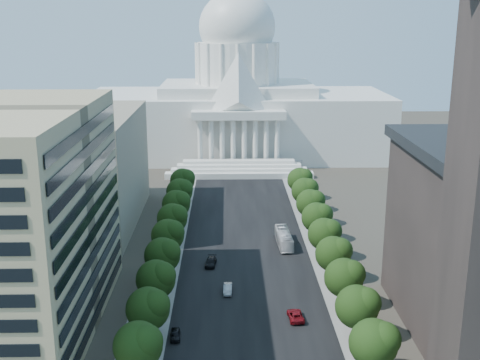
{
  "coord_description": "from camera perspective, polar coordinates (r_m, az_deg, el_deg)",
  "views": [
    {
      "loc": [
        -4.27,
        -57.83,
        54.27
      ],
      "look_at": [
        -1.16,
        82.47,
        16.39
      ],
      "focal_mm": 45.0,
      "sensor_mm": 36.0,
      "label": 1
    }
  ],
  "objects": [
    {
      "name": "tree_r_d",
      "position": [
        118.14,
        10.0,
        -9.02
      ],
      "size": [
        7.79,
        7.6,
        9.97
      ],
      "color": "#33261C",
      "rests_on": "ground"
    },
    {
      "name": "tree_r_c",
      "position": [
        107.54,
        11.24,
        -11.61
      ],
      "size": [
        7.79,
        7.6,
        9.97
      ],
      "color": "#33261C",
      "rests_on": "ground"
    },
    {
      "name": "city_bus",
      "position": [
        149.16,
        4.19,
        -5.52
      ],
      "size": [
        3.63,
        13.25,
        3.66
      ],
      "primitive_type": "imported",
      "rotation": [
        0.0,
        0.0,
        0.04
      ],
      "color": "silver",
      "rests_on": "ground"
    },
    {
      "name": "capitol",
      "position": [
        245.16,
        -0.26,
        7.07
      ],
      "size": [
        120.0,
        56.0,
        73.0
      ],
      "color": "white",
      "rests_on": "ground"
    },
    {
      "name": "tree_l_d",
      "position": [
        116.72,
        -7.85,
        -9.23
      ],
      "size": [
        7.79,
        7.6,
        9.97
      ],
      "color": "#33261C",
      "rests_on": "ground"
    },
    {
      "name": "sidewalk_left",
      "position": [
        158.16,
        -6.56,
        -5.07
      ],
      "size": [
        8.0,
        260.0,
        0.02
      ],
      "primitive_type": "cube",
      "color": "gray",
      "rests_on": "ground"
    },
    {
      "name": "streetlight_b",
      "position": [
        107.47,
        12.15,
        -12.06
      ],
      "size": [
        2.61,
        0.44,
        9.0
      ],
      "color": "gray",
      "rests_on": "ground"
    },
    {
      "name": "tree_l_f",
      "position": [
        138.82,
        -6.75,
        -5.15
      ],
      "size": [
        7.79,
        7.6,
        9.97
      ],
      "color": "#33261C",
      "rests_on": "ground"
    },
    {
      "name": "road_asphalt",
      "position": [
        157.53,
        0.36,
        -5.05
      ],
      "size": [
        30.0,
        260.0,
        0.01
      ],
      "primitive_type": "cube",
      "color": "black",
      "rests_on": "ground"
    },
    {
      "name": "tree_l_c",
      "position": [
        105.99,
        -8.57,
        -11.9
      ],
      "size": [
        7.79,
        7.6,
        9.97
      ],
      "color": "#33261C",
      "rests_on": "ground"
    },
    {
      "name": "streetlight_e",
      "position": [
        176.35,
        6.66,
        -0.95
      ],
      "size": [
        2.61,
        0.44,
        9.0
      ],
      "color": "gray",
      "rests_on": "ground"
    },
    {
      "name": "streetlight_f",
      "position": [
        200.29,
        5.7,
        1.03
      ],
      "size": [
        2.61,
        0.44,
        9.0
      ],
      "color": "gray",
      "rests_on": "ground"
    },
    {
      "name": "tree_l_i",
      "position": [
        172.92,
        -5.66,
        -1.02
      ],
      "size": [
        7.79,
        7.6,
        9.97
      ],
      "color": "#33261C",
      "rests_on": "ground"
    },
    {
      "name": "sidewalk_right",
      "position": [
        159.19,
        7.24,
        -4.95
      ],
      "size": [
        8.0,
        260.0,
        0.02
      ],
      "primitive_type": "cube",
      "color": "gray",
      "rests_on": "ground"
    },
    {
      "name": "tree_r_g",
      "position": [
        151.19,
        7.41,
        -3.46
      ],
      "size": [
        7.79,
        7.6,
        9.97
      ],
      "color": "#33261C",
      "rests_on": "ground"
    },
    {
      "name": "tree_r_j",
      "position": [
        185.34,
        5.78,
        0.08
      ],
      "size": [
        7.79,
        7.6,
        9.97
      ],
      "color": "#33261C",
      "rests_on": "ground"
    },
    {
      "name": "tree_r_i",
      "position": [
        173.87,
        6.25,
        -0.95
      ],
      "size": [
        7.79,
        7.6,
        9.97
      ],
      "color": "#33261C",
      "rests_on": "ground"
    },
    {
      "name": "tree_l_g",
      "position": [
        150.09,
        -6.33,
        -3.57
      ],
      "size": [
        7.79,
        7.6,
        9.97
      ],
      "color": "#33261C",
      "rests_on": "ground"
    },
    {
      "name": "car_silver",
      "position": [
        124.65,
        -1.18,
        -10.29
      ],
      "size": [
        1.87,
        4.98,
        1.63
      ],
      "primitive_type": "imported",
      "rotation": [
        0.0,
        0.0,
        -0.03
      ],
      "color": "#97999E",
      "rests_on": "ground"
    },
    {
      "name": "tree_l_b",
      "position": [
        95.55,
        -9.48,
        -15.15
      ],
      "size": [
        7.79,
        7.6,
        9.97
      ],
      "color": "#33261C",
      "rests_on": "ground"
    },
    {
      "name": "streetlight_d",
      "position": [
        152.75,
        7.92,
        -3.54
      ],
      "size": [
        2.61,
        0.44,
        9.0
      ],
      "color": "gray",
      "rests_on": "ground"
    },
    {
      "name": "tree_r_b",
      "position": [
        97.27,
        12.77,
        -14.75
      ],
      "size": [
        7.79,
        7.6,
        9.97
      ],
      "color": "#33261C",
      "rests_on": "ground"
    },
    {
      "name": "tree_l_h",
      "position": [
        161.46,
        -5.97,
        -2.21
      ],
      "size": [
        7.79,
        7.6,
        9.97
      ],
      "color": "#33261C",
      "rests_on": "ground"
    },
    {
      "name": "office_block_left_far",
      "position": [
        168.42,
        -16.28,
        1.0
      ],
      "size": [
        38.0,
        52.0,
        30.0
      ],
      "primitive_type": "cube",
      "color": "gray",
      "rests_on": "ground"
    },
    {
      "name": "car_dark_b",
      "position": [
        137.53,
        -2.78,
        -7.79
      ],
      "size": [
        2.84,
        5.78,
        1.62
      ],
      "primitive_type": "imported",
      "rotation": [
        0.0,
        0.0,
        -0.11
      ],
      "color": "black",
      "rests_on": "ground"
    },
    {
      "name": "tree_l_j",
      "position": [
        184.44,
        -5.39,
        0.01
      ],
      "size": [
        7.79,
        7.6,
        9.97
      ],
      "color": "#33261C",
      "rests_on": "ground"
    },
    {
      "name": "tree_r_e",
      "position": [
        128.98,
        8.98,
        -6.85
      ],
      "size": [
        7.79,
        7.6,
        9.97
      ],
      "color": "#33261C",
      "rests_on": "ground"
    },
    {
      "name": "tree_r_f",
      "position": [
        140.01,
        8.13,
        -5.02
      ],
      "size": [
        7.79,
        7.6,
        9.97
      ],
      "color": "#33261C",
      "rests_on": "ground"
    },
    {
      "name": "streetlight_c",
      "position": [
        129.67,
        9.64,
        -7.06
      ],
      "size": [
        2.61,
        0.44,
        9.0
      ],
      "color": "gray",
      "rests_on": "ground"
    },
    {
      "name": "car_dark_a",
      "position": [
        109.08,
        -6.15,
        -14.38
      ],
      "size": [
        2.01,
        4.43,
        1.47
      ],
      "primitive_type": "imported",
      "rotation": [
        0.0,
        0.0,
        0.06
      ],
      "color": "black",
      "rests_on": "ground"
    },
    {
      "name": "tree_l_e",
      "position": [
        127.69,
        -7.25,
        -7.02
      ],
      "size": [
        7.79,
        7.6,
        9.97
      ],
      "color": "#33261C",
      "rests_on": "ground"
    },
    {
      "name": "tree_r_h",
      "position": [
        162.48,
        6.79,
        -2.12
      ],
      "size": [
        7.79,
        7.6,
        9.97
      ],
      "color": "#33261C",
      "rests_on": "ground"
    },
    {
      "name": "car_red",
      "position": [
        115.02,
        5.28,
        -12.67
      ],
      "size": [
        3.03,
        5.9,
        1.59
      ],
      "primitive_type": "imported",
      "rotation": [
        0.0,
        0.0,
        3.21
      ],
      "color": "maroon",
      "rests_on": "ground"
    }
  ]
}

